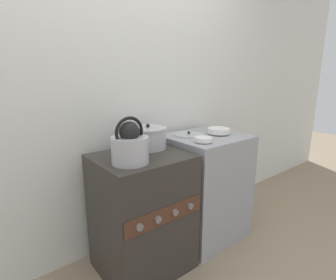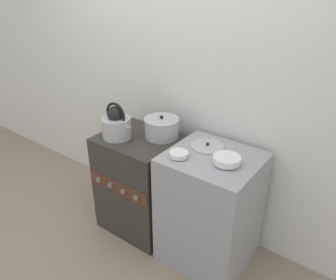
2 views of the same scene
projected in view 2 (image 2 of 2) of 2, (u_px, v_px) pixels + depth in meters
name	position (u px, v px, depth m)	size (l,w,h in m)	color
ground_plane	(122.00, 239.00, 2.76)	(12.00, 12.00, 0.00)	gray
wall_back	(168.00, 77.00, 2.66)	(7.00, 0.06, 2.50)	silver
stove	(141.00, 183.00, 2.75)	(0.61, 0.55, 0.86)	#332D28
counter	(210.00, 209.00, 2.42)	(0.63, 0.58, 0.89)	#99999E
kettle	(117.00, 124.00, 2.51)	(0.28, 0.23, 0.29)	#B2B2B7
cooking_pot	(162.00, 128.00, 2.53)	(0.27, 0.27, 0.18)	#B2B2B7
enamel_bowl	(227.00, 160.00, 2.12)	(0.18, 0.18, 0.05)	white
small_ceramic_bowl	(179.00, 154.00, 2.20)	(0.13, 0.13, 0.04)	white
loose_pot_lid	(207.00, 146.00, 2.34)	(0.24, 0.24, 0.03)	#B2B2B7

